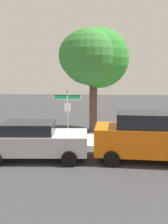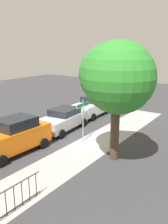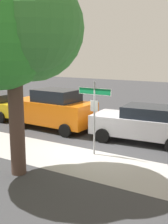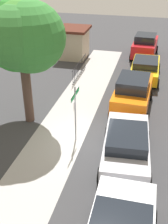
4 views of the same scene
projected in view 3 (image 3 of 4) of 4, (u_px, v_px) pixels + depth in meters
name	position (u px, v px, depth m)	size (l,w,h in m)	color
ground_plane	(95.00, 150.00, 11.84)	(60.00, 60.00, 0.00)	#38383A
sidewalk_strip	(36.00, 151.00, 11.78)	(24.00, 2.60, 0.00)	#A7A3A0
street_sign	(94.00, 105.00, 11.03)	(1.37, 0.07, 2.84)	#9EA0A5
shade_tree	(17.00, 26.00, 8.70)	(4.29, 4.34, 6.43)	#4B362D
car_silver	(144.00, 123.00, 12.83)	(4.57, 2.37, 1.63)	#BAB9C1
car_orange	(53.00, 109.00, 15.07)	(4.50, 2.21, 2.07)	orange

